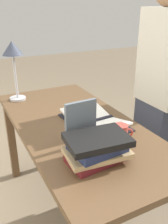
# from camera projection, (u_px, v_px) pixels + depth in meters

# --- Properties ---
(ground_plane) EXTENTS (12.00, 12.00, 0.00)m
(ground_plane) POSITION_uv_depth(u_px,v_px,m) (77.00, 215.00, 1.86)
(ground_plane) COLOR #70604C
(reading_desk) EXTENTS (1.47, 0.69, 0.76)m
(reading_desk) POSITION_uv_depth(u_px,v_px,m) (76.00, 138.00, 1.59)
(reading_desk) COLOR brown
(reading_desk) RESTS_ON ground_plane
(open_book) EXTENTS (0.46, 0.32, 0.05)m
(open_book) POSITION_uv_depth(u_px,v_px,m) (94.00, 120.00, 1.55)
(open_book) COLOR black
(open_book) RESTS_ON reading_desk
(book_stack_tall) EXTENTS (0.23, 0.31, 0.13)m
(book_stack_tall) POSITION_uv_depth(u_px,v_px,m) (97.00, 148.00, 1.16)
(book_stack_tall) COLOR maroon
(book_stack_tall) RESTS_ON reading_desk
(book_standing_upright) EXTENTS (0.03, 0.17, 0.25)m
(book_standing_upright) POSITION_uv_depth(u_px,v_px,m) (81.00, 124.00, 1.27)
(book_standing_upright) COLOR slate
(book_standing_upright) RESTS_ON reading_desk
(reading_lamp) EXTENTS (0.15, 0.15, 0.44)m
(reading_lamp) POSITION_uv_depth(u_px,v_px,m) (13.00, 54.00, 1.80)
(reading_lamp) COLOR #ADADB2
(reading_lamp) RESTS_ON reading_desk
(coffee_mug) EXTENTS (0.08, 0.11, 0.10)m
(coffee_mug) POSITION_uv_depth(u_px,v_px,m) (121.00, 133.00, 1.33)
(coffee_mug) COLOR #B74238
(coffee_mug) RESTS_ON reading_desk
(person_reader) EXTENTS (0.36, 0.23, 1.64)m
(person_reader) POSITION_uv_depth(u_px,v_px,m) (160.00, 97.00, 1.82)
(person_reader) COLOR #2D3342
(person_reader) RESTS_ON ground_plane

